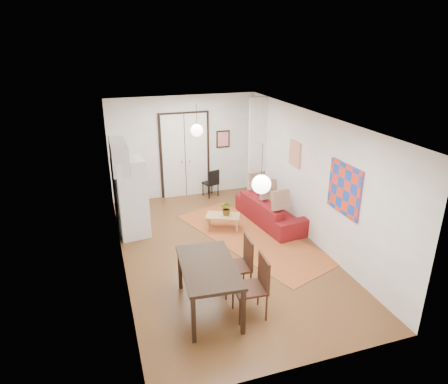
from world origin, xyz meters
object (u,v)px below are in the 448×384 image
object	(u,v)px
black_side_chair	(210,180)
sofa	(271,210)
kitchen_counter	(131,207)
dining_chair_far	(247,279)
dining_table	(209,270)
fridge	(131,198)
dining_chair_near	(233,259)
coffee_table	(223,217)

from	to	relation	value
black_side_chair	sofa	bearing A→B (deg)	94.77
sofa	kitchen_counter	distance (m)	3.47
kitchen_counter	dining_chair_far	size ratio (longest dim) A/B	1.01
dining_table	fridge	bearing A→B (deg)	106.05
dining_table	dining_chair_near	xyz separation A→B (m)	(0.60, 0.46, -0.15)
sofa	fridge	xyz separation A→B (m)	(-3.35, 0.37, 0.61)
coffee_table	black_side_chair	distance (m)	2.24
black_side_chair	coffee_table	bearing A→B (deg)	63.94
fridge	coffee_table	bearing A→B (deg)	-17.18
kitchen_counter	dining_table	distance (m)	3.81
coffee_table	black_side_chair	bearing A→B (deg)	82.04
kitchen_counter	black_side_chair	world-z (taller)	black_side_chair
fridge	dining_chair_near	world-z (taller)	fridge
dining_table	kitchen_counter	bearing A→B (deg)	104.03
coffee_table	kitchen_counter	size ratio (longest dim) A/B	0.85
kitchen_counter	dining_chair_far	distance (m)	4.21
coffee_table	dining_chair_near	xyz separation A→B (m)	(-0.58, -2.40, 0.31)
coffee_table	dining_table	size ratio (longest dim) A/B	0.56
dining_chair_far	black_side_chair	world-z (taller)	dining_chair_far
kitchen_counter	fridge	world-z (taller)	fridge
dining_chair_near	dining_table	bearing A→B (deg)	-48.34
dining_chair_near	black_side_chair	world-z (taller)	dining_chair_near
sofa	fridge	size ratio (longest dim) A/B	1.19
sofa	fridge	bearing A→B (deg)	75.73
dining_chair_near	dining_chair_far	xyz separation A→B (m)	(0.00, -0.70, 0.00)
coffee_table	dining_chair_far	bearing A→B (deg)	-100.54
coffee_table	fridge	xyz separation A→B (m)	(-2.10, 0.34, 0.62)
sofa	dining_chair_far	distance (m)	3.59
coffee_table	kitchen_counter	world-z (taller)	kitchen_counter
coffee_table	fridge	distance (m)	2.21
coffee_table	sofa	bearing A→B (deg)	-1.34
kitchen_counter	black_side_chair	xyz separation A→B (m)	(2.41, 1.39, -0.03)
sofa	black_side_chair	size ratio (longest dim) A/B	2.66
fridge	dining_chair_far	bearing A→B (deg)	-74.16
dining_chair_far	black_side_chair	distance (m)	5.39
dining_table	dining_chair_far	world-z (taller)	dining_chair_far
coffee_table	dining_chair_near	bearing A→B (deg)	-103.51
sofa	coffee_table	size ratio (longest dim) A/B	2.41
kitchen_counter	black_side_chair	bearing A→B (deg)	28.50
fridge	dining_chair_near	distance (m)	3.15
fridge	dining_chair_far	distance (m)	3.78
black_side_chair	dining_chair_far	bearing A→B (deg)	62.43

